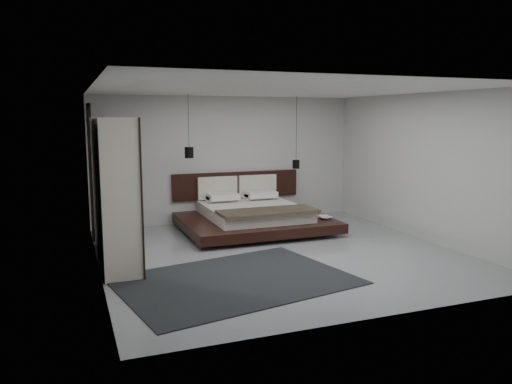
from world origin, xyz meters
name	(u,v)px	position (x,y,z in m)	size (l,w,h in m)	color
floor	(280,253)	(0.00, 0.00, 0.00)	(6.00, 6.00, 0.00)	gray
ceiling	(281,89)	(0.00, 0.00, 2.80)	(6.00, 6.00, 0.00)	white
wall_back	(227,159)	(0.00, 3.00, 1.40)	(6.00, 6.00, 0.00)	beige
wall_front	(386,201)	(0.00, -3.00, 1.40)	(6.00, 6.00, 0.00)	beige
wall_left	(96,181)	(-3.00, 0.00, 1.40)	(6.00, 6.00, 0.00)	beige
wall_right	(424,167)	(3.00, 0.00, 1.40)	(6.00, 6.00, 0.00)	beige
lattice_screen	(91,171)	(-2.95, 2.45, 1.30)	(0.05, 0.90, 2.60)	black
bed	(253,215)	(0.21, 1.90, 0.30)	(2.97, 2.47, 1.11)	black
book_lower	(320,218)	(1.43, 1.22, 0.29)	(0.24, 0.32, 0.03)	#99724C
book_upper	(320,217)	(1.41, 1.19, 0.32)	(0.21, 0.29, 0.02)	#99724C
pendant_left	(189,152)	(-1.01, 2.39, 1.62)	(0.18, 0.18, 1.29)	black
pendant_right	(296,164)	(1.43, 2.39, 1.31)	(0.16, 0.16, 1.60)	black
wardrobe	(114,190)	(-2.70, 0.54, 1.17)	(0.56, 2.39, 2.34)	silver
rug	(235,280)	(-1.20, -1.13, 0.01)	(3.23, 2.31, 0.01)	black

